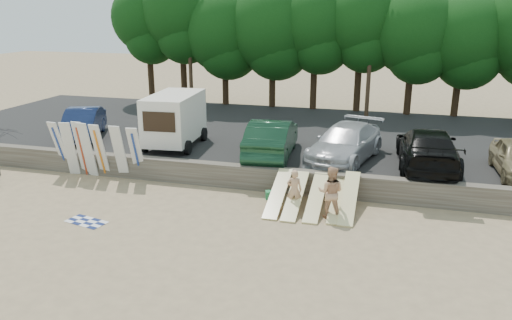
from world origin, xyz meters
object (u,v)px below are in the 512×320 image
(car_3, at_px, (427,148))
(beachgoer_a, at_px, (294,190))
(car_1, at_px, (272,138))
(car_2, at_px, (345,143))
(car_0, at_px, (82,124))
(cooler, at_px, (270,195))
(box_trailer, at_px, (175,117))
(beachgoer_b, at_px, (331,192))

(car_3, relative_size, beachgoer_a, 3.77)
(car_1, distance_m, beachgoer_a, 4.83)
(car_2, xyz_separation_m, beachgoer_a, (-1.40, -4.61, -0.72))
(car_1, bearing_deg, car_0, -8.45)
(beachgoer_a, xyz_separation_m, cooler, (-1.13, 0.83, -0.63))
(cooler, bearing_deg, box_trailer, 126.51)
(cooler, bearing_deg, beachgoer_a, -55.61)
(car_3, xyz_separation_m, beachgoer_a, (-4.90, -4.49, -0.78))
(car_3, bearing_deg, car_1, -1.22)
(car_2, bearing_deg, car_0, -167.70)
(car_2, relative_size, beachgoer_b, 2.86)
(beachgoer_a, xyz_separation_m, beachgoer_b, (1.41, -0.38, 0.18))
(beachgoer_b, bearing_deg, box_trailer, -30.83)
(car_1, xyz_separation_m, car_2, (3.35, 0.26, -0.08))
(car_0, bearing_deg, car_3, -23.20)
(car_0, distance_m, car_2, 13.82)
(beachgoer_a, bearing_deg, cooler, -42.31)
(car_1, relative_size, car_3, 0.90)
(box_trailer, height_order, beachgoer_a, box_trailer)
(car_0, xyz_separation_m, cooler, (11.29, -4.17, -1.32))
(car_1, xyz_separation_m, beachgoer_a, (1.95, -4.35, -0.79))
(car_2, relative_size, cooler, 14.64)
(car_2, distance_m, beachgoer_b, 5.02)
(cooler, bearing_deg, beachgoer_b, -44.77)
(box_trailer, bearing_deg, car_1, -10.33)
(cooler, bearing_deg, car_1, 83.84)
(beachgoer_b, bearing_deg, car_0, -20.33)
(box_trailer, distance_m, car_2, 8.45)
(box_trailer, xyz_separation_m, car_0, (-5.40, 0.16, -0.68))
(car_3, distance_m, beachgoer_a, 6.70)
(car_2, bearing_deg, car_3, 11.95)
(box_trailer, bearing_deg, car_0, 173.52)
(car_0, height_order, cooler, car_0)
(car_1, bearing_deg, box_trailer, -10.43)
(beachgoer_b, bearing_deg, cooler, -24.58)
(car_0, height_order, car_2, car_2)
(car_0, relative_size, beachgoer_b, 2.43)
(car_3, distance_m, cooler, 7.20)
(beachgoer_a, bearing_deg, car_0, -27.89)
(car_1, bearing_deg, car_2, 179.59)
(beachgoer_b, height_order, cooler, beachgoer_b)
(box_trailer, height_order, car_0, box_trailer)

